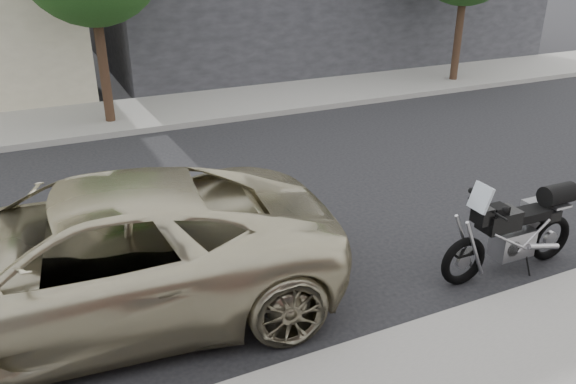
# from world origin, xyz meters

# --- Properties ---
(ground) EXTENTS (120.00, 120.00, 0.00)m
(ground) POSITION_xyz_m (0.00, 0.00, 0.00)
(ground) COLOR black
(ground) RESTS_ON ground
(far_sidewalk) EXTENTS (44.00, 3.00, 0.15)m
(far_sidewalk) POSITION_xyz_m (0.00, -6.50, 0.07)
(far_sidewalk) COLOR gray
(far_sidewalk) RESTS_ON ground
(motorcycle) EXTENTS (2.31, 0.74, 1.46)m
(motorcycle) POSITION_xyz_m (-2.15, 3.42, 0.63)
(motorcycle) COLOR black
(motorcycle) RESTS_ON ground
(minivan) EXTENTS (6.42, 3.47, 1.71)m
(minivan) POSITION_xyz_m (3.50, 2.07, 0.85)
(minivan) COLOR #BAB190
(minivan) RESTS_ON ground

